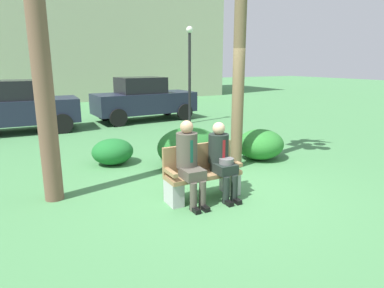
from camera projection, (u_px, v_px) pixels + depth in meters
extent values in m
plane|color=#46824B|center=(214.00, 190.00, 6.01)|extent=(80.00, 80.00, 0.00)
cube|color=#99754C|center=(203.00, 175.00, 5.55)|extent=(1.27, 0.44, 0.07)
cube|color=#99754C|center=(198.00, 157.00, 5.66)|extent=(1.27, 0.06, 0.45)
cube|color=#99754C|center=(170.00, 172.00, 5.25)|extent=(0.08, 0.44, 0.06)
cube|color=#99754C|center=(233.00, 162.00, 5.79)|extent=(0.08, 0.44, 0.06)
cube|color=#B3B3B3|center=(174.00, 193.00, 5.37)|extent=(0.20, 0.37, 0.38)
cube|color=#B3B3B3|center=(230.00, 182.00, 5.85)|extent=(0.20, 0.37, 0.38)
cube|color=#4C473D|center=(192.00, 173.00, 5.25)|extent=(0.32, 0.38, 0.16)
cylinder|color=#4C473D|center=(193.00, 197.00, 5.12)|extent=(0.11, 0.11, 0.45)
cylinder|color=#4C473D|center=(203.00, 195.00, 5.19)|extent=(0.11, 0.11, 0.45)
cube|color=black|center=(195.00, 210.00, 5.11)|extent=(0.09, 0.22, 0.07)
cube|color=black|center=(204.00, 208.00, 5.19)|extent=(0.09, 0.22, 0.07)
cylinder|color=#4C473D|center=(187.00, 150.00, 5.33)|extent=(0.34, 0.34, 0.56)
cube|color=#144C3D|center=(192.00, 151.00, 5.19)|extent=(0.05, 0.01, 0.36)
sphere|color=tan|center=(187.00, 127.00, 5.25)|extent=(0.21, 0.21, 0.21)
cube|color=#1E2823|center=(224.00, 168.00, 5.52)|extent=(0.32, 0.38, 0.16)
cylinder|color=#1E2823|center=(226.00, 190.00, 5.39)|extent=(0.11, 0.11, 0.45)
cylinder|color=#1E2823|center=(234.00, 188.00, 5.46)|extent=(0.11, 0.11, 0.45)
cube|color=black|center=(228.00, 202.00, 5.38)|extent=(0.09, 0.22, 0.07)
cube|color=black|center=(236.00, 201.00, 5.45)|extent=(0.09, 0.22, 0.07)
cylinder|color=#1E2823|center=(218.00, 148.00, 5.61)|extent=(0.34, 0.34, 0.49)
cube|color=maroon|center=(224.00, 149.00, 5.46)|extent=(0.05, 0.01, 0.31)
sphere|color=tan|center=(219.00, 128.00, 5.53)|extent=(0.21, 0.21, 0.21)
cylinder|color=slate|center=(226.00, 161.00, 5.48)|extent=(0.24, 0.24, 0.09)
cylinder|color=brown|center=(40.00, 51.00, 5.05)|extent=(0.30, 0.30, 4.77)
cylinder|color=brown|center=(239.00, 53.00, 6.80)|extent=(0.25, 0.25, 4.83)
ellipsoid|color=#1D6A2B|center=(113.00, 152.00, 7.49)|extent=(0.92, 0.84, 0.57)
ellipsoid|color=#2C7B2E|center=(260.00, 144.00, 7.89)|extent=(1.12, 1.03, 0.70)
ellipsoid|color=#205D24|center=(189.00, 148.00, 7.25)|extent=(1.39, 1.27, 0.87)
cube|color=#1E2338|center=(14.00, 111.00, 10.75)|extent=(3.95, 1.69, 0.76)
cube|color=black|center=(6.00, 90.00, 10.53)|extent=(1.74, 1.41, 0.60)
cylinder|color=black|center=(59.00, 117.00, 12.10)|extent=(0.64, 0.16, 0.64)
cylinder|color=black|center=(63.00, 124.00, 10.74)|extent=(0.64, 0.16, 0.64)
cube|color=#1E2338|center=(145.00, 103.00, 13.14)|extent=(4.00, 1.82, 0.76)
cube|color=black|center=(140.00, 85.00, 12.90)|extent=(1.79, 1.47, 0.60)
cylinder|color=black|center=(167.00, 108.00, 14.56)|extent=(0.65, 0.18, 0.64)
cylinder|color=black|center=(185.00, 112.00, 13.27)|extent=(0.65, 0.18, 0.64)
cylinder|color=black|center=(105.00, 112.00, 13.18)|extent=(0.65, 0.18, 0.64)
cylinder|color=black|center=(118.00, 118.00, 11.89)|extent=(0.65, 0.18, 0.64)
cylinder|color=black|center=(190.00, 79.00, 12.32)|extent=(0.10, 0.10, 3.24)
sphere|color=white|center=(190.00, 30.00, 11.91)|extent=(0.24, 0.24, 0.24)
cube|color=#A8B08F|center=(106.00, 13.00, 22.37)|extent=(13.90, 7.22, 10.95)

